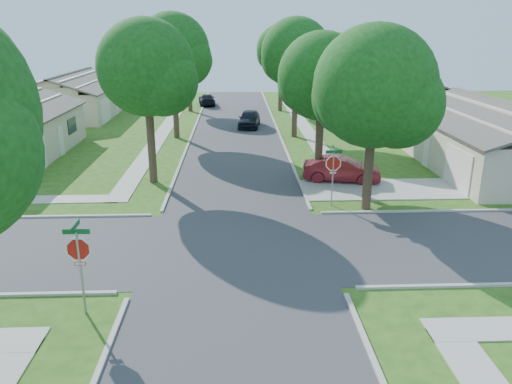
{
  "coord_description": "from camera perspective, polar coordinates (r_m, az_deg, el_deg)",
  "views": [
    {
      "loc": [
        0.02,
        -18.38,
        8.42
      ],
      "look_at": [
        0.86,
        2.13,
        1.6
      ],
      "focal_mm": 35.0,
      "sensor_mm": 36.0,
      "label": 1
    }
  ],
  "objects": [
    {
      "name": "stop_sign_sw",
      "position": [
        15.82,
        -19.6,
        -6.59
      ],
      "size": [
        1.05,
        0.8,
        2.98
      ],
      "color": "gray",
      "rests_on": "ground"
    },
    {
      "name": "tree_w_mid",
      "position": [
        39.71,
        -9.41,
        15.36
      ],
      "size": [
        5.8,
        5.6,
        9.56
      ],
      "color": "#38281C",
      "rests_on": "ground"
    },
    {
      "name": "tree_e_near",
      "position": [
        27.93,
        7.61,
        12.52
      ],
      "size": [
        4.97,
        4.8,
        8.28
      ],
      "color": "#38281C",
      "rests_on": "ground"
    },
    {
      "name": "tree_e_far",
      "position": [
        52.66,
        2.94,
        15.7
      ],
      "size": [
        5.17,
        5.0,
        8.72
      ],
      "color": "#38281C",
      "rests_on": "ground"
    },
    {
      "name": "sidewalk_nw",
      "position": [
        45.58,
        -10.1,
        7.48
      ],
      "size": [
        1.2,
        40.0,
        0.04
      ],
      "primitive_type": "cube",
      "color": "#9E9B91",
      "rests_on": "ground"
    },
    {
      "name": "ground",
      "position": [
        20.22,
        -2.19,
        -6.25
      ],
      "size": [
        100.0,
        100.0,
        0.0
      ],
      "primitive_type": "plane",
      "color": "#285116",
      "rests_on": "ground"
    },
    {
      "name": "tree_w_near",
      "position": [
        27.88,
        -12.29,
        13.23
      ],
      "size": [
        5.38,
        5.2,
        8.97
      ],
      "color": "#38281C",
      "rests_on": "ground"
    },
    {
      "name": "sidewalk_ne",
      "position": [
        45.58,
        5.42,
        7.68
      ],
      "size": [
        1.2,
        40.0,
        0.04
      ],
      "primitive_type": "cube",
      "color": "#9E9B91",
      "rests_on": "ground"
    },
    {
      "name": "car_curb_east",
      "position": [
        44.29,
        -0.78,
        8.39
      ],
      "size": [
        2.24,
        4.51,
        1.48
      ],
      "primitive_type": "imported",
      "rotation": [
        0.0,
        0.0,
        -0.12
      ],
      "color": "black",
      "rests_on": "ground"
    },
    {
      "name": "stop_sign_ne",
      "position": [
        24.4,
        8.82,
        2.98
      ],
      "size": [
        1.05,
        0.8,
        2.98
      ],
      "color": "gray",
      "rests_on": "ground"
    },
    {
      "name": "car_driveway",
      "position": [
        28.79,
        9.75,
        2.58
      ],
      "size": [
        4.54,
        2.34,
        1.43
      ],
      "primitive_type": "imported",
      "rotation": [
        0.0,
        0.0,
        1.37
      ],
      "color": "maroon",
      "rests_on": "ground"
    },
    {
      "name": "tree_w_far",
      "position": [
        52.68,
        -7.68,
        15.05
      ],
      "size": [
        4.76,
        4.6,
        8.04
      ],
      "color": "#38281C",
      "rests_on": "ground"
    },
    {
      "name": "driveway",
      "position": [
        27.96,
        14.15,
        0.33
      ],
      "size": [
        8.8,
        3.6,
        0.05
      ],
      "primitive_type": "cube",
      "color": "#9E9B91",
      "rests_on": "ground"
    },
    {
      "name": "house_ne_far",
      "position": [
        50.47,
        16.38,
        9.79
      ],
      "size": [
        8.42,
        13.6,
        4.23
      ],
      "color": "#C1B399",
      "rests_on": "ground"
    },
    {
      "name": "house_nw_far",
      "position": [
        53.31,
        -20.1,
        9.85
      ],
      "size": [
        8.42,
        13.6,
        4.23
      ],
      "color": "#C1B399",
      "rests_on": "ground"
    },
    {
      "name": "car_curb_west",
      "position": [
        57.29,
        -5.63,
        10.47
      ],
      "size": [
        2.17,
        4.42,
        1.24
      ],
      "primitive_type": "imported",
      "rotation": [
        0.0,
        0.0,
        3.25
      ],
      "color": "black",
      "rests_on": "ground"
    },
    {
      "name": "tree_ne_corner",
      "position": [
        23.63,
        13.5,
        11.01
      ],
      "size": [
        5.8,
        5.6,
        8.66
      ],
      "color": "#38281C",
      "rests_on": "ground"
    },
    {
      "name": "tree_e_mid",
      "position": [
        39.73,
        4.68,
        15.19
      ],
      "size": [
        5.59,
        5.4,
        9.21
      ],
      "color": "#38281C",
      "rests_on": "ground"
    },
    {
      "name": "road_ns",
      "position": [
        20.22,
        -2.19,
        -6.24
      ],
      "size": [
        7.0,
        100.0,
        0.02
      ],
      "primitive_type": "cube",
      "color": "#333335",
      "rests_on": "ground"
    },
    {
      "name": "house_ne_near",
      "position": [
        34.15,
        25.71,
        4.89
      ],
      "size": [
        8.42,
        13.6,
        4.23
      ],
      "color": "#C1B399",
      "rests_on": "ground"
    }
  ]
}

